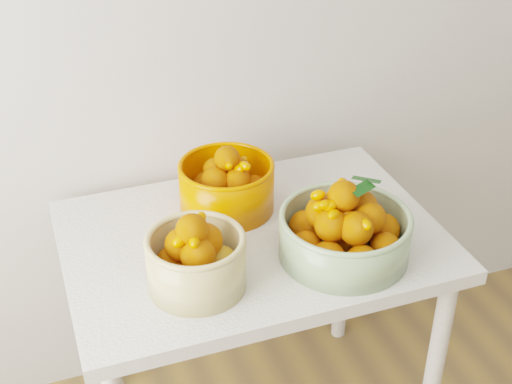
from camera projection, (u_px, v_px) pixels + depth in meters
table at (253, 263)px, 1.96m from camera, size 1.00×0.70×0.75m
bowl_cream at (196, 259)px, 1.69m from camera, size 0.28×0.28×0.21m
bowl_green at (345, 231)px, 1.80m from camera, size 0.34×0.34×0.22m
bowl_orange at (227, 185)px, 1.98m from camera, size 0.34×0.34×0.19m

